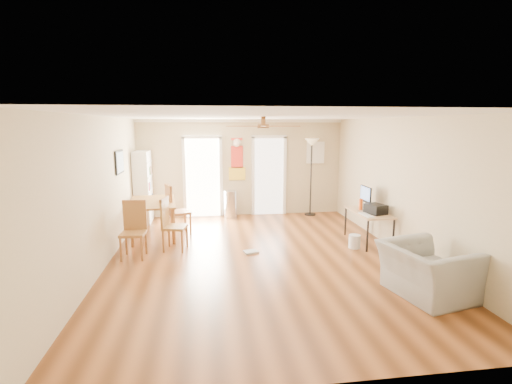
{
  "coord_description": "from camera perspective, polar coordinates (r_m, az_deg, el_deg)",
  "views": [
    {
      "loc": [
        -0.98,
        -6.58,
        2.45
      ],
      "look_at": [
        0.0,
        0.6,
        1.15
      ],
      "focal_mm": 26.28,
      "sensor_mm": 36.0,
      "label": 1
    }
  ],
  "objects": [
    {
      "name": "floor",
      "position": [
        7.09,
        0.67,
        -10.04
      ],
      "size": [
        7.0,
        7.0,
        0.0
      ],
      "primitive_type": "plane",
      "color": "brown",
      "rests_on": "ground"
    },
    {
      "name": "ceiling",
      "position": [
        6.66,
        0.71,
        11.46
      ],
      "size": [
        5.5,
        7.0,
        0.0
      ],
      "primitive_type": null,
      "color": "silver",
      "rests_on": "floor"
    },
    {
      "name": "wall_back",
      "position": [
        10.2,
        -2.21,
        3.68
      ],
      "size": [
        5.5,
        0.04,
        2.6
      ],
      "primitive_type": null,
      "color": "beige",
      "rests_on": "floor"
    },
    {
      "name": "wall_front",
      "position": [
        3.43,
        9.42,
        -9.52
      ],
      "size": [
        5.5,
        0.04,
        2.6
      ],
      "primitive_type": null,
      "color": "beige",
      "rests_on": "floor"
    },
    {
      "name": "wall_left",
      "position": [
        6.91,
        -22.48,
        -0.19
      ],
      "size": [
        0.04,
        7.0,
        2.6
      ],
      "primitive_type": null,
      "color": "beige",
      "rests_on": "floor"
    },
    {
      "name": "wall_right",
      "position": [
        7.65,
        21.51,
        0.81
      ],
      "size": [
        0.04,
        7.0,
        2.6
      ],
      "primitive_type": null,
      "color": "beige",
      "rests_on": "floor"
    },
    {
      "name": "crown_molding",
      "position": [
        6.66,
        0.71,
        11.11
      ],
      "size": [
        5.5,
        7.0,
        0.08
      ],
      "primitive_type": null,
      "color": "white",
      "rests_on": "wall_back"
    },
    {
      "name": "kitchen_doorway",
      "position": [
        10.17,
        -8.1,
        2.14
      ],
      "size": [
        0.9,
        0.1,
        2.1
      ],
      "primitive_type": null,
      "color": "white",
      "rests_on": "wall_back"
    },
    {
      "name": "bathroom_doorway",
      "position": [
        10.31,
        1.96,
        2.35
      ],
      "size": [
        0.8,
        0.1,
        2.1
      ],
      "primitive_type": null,
      "color": "white",
      "rests_on": "wall_back"
    },
    {
      "name": "wall_decal",
      "position": [
        10.14,
        -2.91,
        5.05
      ],
      "size": [
        0.46,
        0.03,
        1.1
      ],
      "primitive_type": "cube",
      "color": "red",
      "rests_on": "wall_back"
    },
    {
      "name": "ac_grille",
      "position": [
        10.53,
        9.03,
        5.95
      ],
      "size": [
        0.5,
        0.04,
        0.6
      ],
      "primitive_type": "cube",
      "color": "white",
      "rests_on": "wall_back"
    },
    {
      "name": "framed_poster",
      "position": [
        8.21,
        -20.07,
        4.31
      ],
      "size": [
        0.04,
        0.66,
        0.48
      ],
      "primitive_type": "cube",
      "color": "black",
      "rests_on": "wall_left"
    },
    {
      "name": "ceiling_fan",
      "position": [
        6.36,
        1.11,
        9.99
      ],
      "size": [
        1.24,
        1.24,
        0.2
      ],
      "primitive_type": null,
      "color": "#593819",
      "rests_on": "ceiling"
    },
    {
      "name": "bookshelf",
      "position": [
        9.89,
        -16.8,
        0.74
      ],
      "size": [
        0.59,
        0.89,
        1.81
      ],
      "primitive_type": null,
      "rotation": [
        0.0,
        0.0,
        0.3
      ],
      "color": "silver",
      "rests_on": "floor"
    },
    {
      "name": "dining_table",
      "position": [
        8.67,
        -15.33,
        -3.92
      ],
      "size": [
        1.12,
        1.67,
        0.79
      ],
      "primitive_type": null,
      "rotation": [
        0.0,
        0.0,
        0.11
      ],
      "color": "olive",
      "rests_on": "floor"
    },
    {
      "name": "dining_chair_right_a",
      "position": [
        8.66,
        -11.7,
        -2.61
      ],
      "size": [
        0.6,
        0.6,
        1.13
      ],
      "primitive_type": null,
      "rotation": [
        0.0,
        0.0,
        1.91
      ],
      "color": "#9D5A32",
      "rests_on": "floor"
    },
    {
      "name": "dining_chair_right_b",
      "position": [
        7.57,
        -12.25,
        -4.82
      ],
      "size": [
        0.51,
        0.51,
        1.05
      ],
      "primitive_type": null,
      "rotation": [
        0.0,
        0.0,
        1.36
      ],
      "color": "olive",
      "rests_on": "floor"
    },
    {
      "name": "dining_chair_near",
      "position": [
        7.32,
        -18.23,
        -5.58
      ],
      "size": [
        0.46,
        0.46,
        1.05
      ],
      "primitive_type": null,
      "rotation": [
        0.0,
        0.0,
        -0.06
      ],
      "color": "olive",
      "rests_on": "floor"
    },
    {
      "name": "trash_can",
      "position": [
        10.02,
        -3.91,
        -1.87
      ],
      "size": [
        0.41,
        0.41,
        0.73
      ],
      "primitive_type": "cylinder",
      "rotation": [
        0.0,
        0.0,
        -0.25
      ],
      "color": "silver",
      "rests_on": "floor"
    },
    {
      "name": "torchiere_lamp",
      "position": [
        10.3,
        8.37,
        2.22
      ],
      "size": [
        0.48,
        0.48,
        2.1
      ],
      "primitive_type": null,
      "rotation": [
        0.0,
        0.0,
        -0.25
      ],
      "color": "black",
      "rests_on": "floor"
    },
    {
      "name": "computer_desk",
      "position": [
        8.26,
        16.67,
        -5.13
      ],
      "size": [
        0.62,
        1.24,
        0.66
      ],
      "primitive_type": null,
      "color": "tan",
      "rests_on": "floor"
    },
    {
      "name": "imac",
      "position": [
        8.49,
        16.35,
        -0.76
      ],
      "size": [
        0.23,
        0.51,
        0.48
      ],
      "primitive_type": null,
      "rotation": [
        0.0,
        0.0,
        -0.31
      ],
      "color": "black",
      "rests_on": "computer_desk"
    },
    {
      "name": "keyboard",
      "position": [
        7.84,
        16.44,
        -3.38
      ],
      "size": [
        0.17,
        0.44,
        0.02
      ],
      "primitive_type": "cube",
      "rotation": [
        0.0,
        0.0,
        0.06
      ],
      "color": "silver",
      "rests_on": "computer_desk"
    },
    {
      "name": "printer",
      "position": [
        8.02,
        17.76,
        -2.49
      ],
      "size": [
        0.43,
        0.46,
        0.2
      ],
      "primitive_type": "cube",
      "rotation": [
        0.0,
        0.0,
        0.32
      ],
      "color": "black",
      "rests_on": "computer_desk"
    },
    {
      "name": "orange_bottle",
      "position": [
        8.31,
        15.66,
        -1.8
      ],
      "size": [
        0.09,
        0.09,
        0.24
      ],
      "primitive_type": "cylinder",
      "rotation": [
        0.0,
        0.0,
        -0.2
      ],
      "color": "#FA5C16",
      "rests_on": "computer_desk"
    },
    {
      "name": "wastebasket_a",
      "position": [
        7.87,
        14.77,
        -7.29
      ],
      "size": [
        0.27,
        0.27,
        0.27
      ],
      "primitive_type": "cylinder",
      "rotation": [
        0.0,
        0.0,
        0.19
      ],
      "color": "silver",
      "rests_on": "floor"
    },
    {
      "name": "floor_cloth",
      "position": [
        7.37,
        -0.8,
        -9.09
      ],
      "size": [
        0.31,
        0.27,
        0.04
      ],
      "primitive_type": "cube",
      "rotation": [
        0.0,
        0.0,
        0.26
      ],
      "color": "#A1A19C",
      "rests_on": "floor"
    },
    {
      "name": "armchair",
      "position": [
        6.04,
        24.54,
        -10.89
      ],
      "size": [
        1.22,
        1.34,
        0.75
      ],
      "primitive_type": "imported",
      "rotation": [
        0.0,
        0.0,
        1.78
      ],
      "color": "gray",
      "rests_on": "floor"
    }
  ]
}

